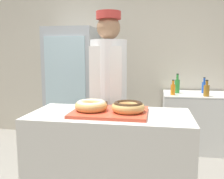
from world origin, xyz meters
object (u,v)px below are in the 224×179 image
donut_light_glaze (91,105)px  baker_person (109,95)px  bottle_blue (204,87)px  donut_chocolate_glaze (128,106)px  bottle_green (177,86)px  brownie_back_left (101,104)px  bottle_amber (206,90)px  serving_tray (110,112)px  beverage_fridge (73,86)px  bottle_orange (173,89)px  brownie_back_right (125,105)px  chest_freezer (195,121)px

donut_light_glaze → baker_person: size_ratio=0.15×
bottle_blue → donut_chocolate_glaze: bearing=-116.1°
donut_light_glaze → bottle_green: bottle_green is taller
brownie_back_left → bottle_amber: (1.13, 1.36, -0.05)m
serving_tray → brownie_back_left: brownie_back_left is taller
beverage_fridge → bottle_orange: (1.49, -0.17, 0.01)m
serving_tray → bottle_blue: bearing=60.0°
donut_chocolate_glaze → bottle_orange: (0.45, 1.59, -0.08)m
donut_chocolate_glaze → bottle_amber: size_ratio=1.19×
brownie_back_right → bottle_blue: (0.94, 1.65, -0.04)m
bottle_orange → bottle_green: bearing=68.8°
brownie_back_left → beverage_fridge: bearing=116.8°
brownie_back_right → bottle_orange: bottle_orange is taller
bottle_amber → baker_person: bearing=-139.8°
beverage_fridge → bottle_green: beverage_fridge is taller
donut_chocolate_glaze → bottle_green: bearing=73.7°
baker_person → bottle_blue: baker_person is taller
serving_tray → brownie_back_right: size_ratio=6.52×
bottle_orange → bottle_blue: bearing=29.1°
serving_tray → bottle_orange: bearing=69.1°
donut_chocolate_glaze → brownie_back_right: (-0.04, 0.19, -0.03)m
bottle_amber → serving_tray: bearing=-123.9°
chest_freezer → bottle_orange: bearing=-152.9°
brownie_back_right → bottle_blue: size_ratio=0.40×
donut_chocolate_glaze → bottle_blue: bottle_blue is taller
donut_light_glaze → brownie_back_left: size_ratio=2.87×
donut_light_glaze → bottle_orange: bottle_orange is taller
baker_person → brownie_back_left: bearing=-88.5°
donut_light_glaze → brownie_back_left: donut_light_glaze is taller
serving_tray → donut_light_glaze: donut_light_glaze is taller
baker_person → bottle_amber: bearing=40.2°
bottle_blue → bottle_orange: bottle_blue is taller
brownie_back_left → chest_freezer: size_ratio=0.10×
donut_chocolate_glaze → brownie_back_left: 0.32m
donut_chocolate_glaze → beverage_fridge: beverage_fridge is taller
baker_person → bottle_green: bearing=56.6°
brownie_back_right → chest_freezer: (0.83, 1.57, -0.53)m
baker_person → chest_freezer: baker_person is taller
baker_person → bottle_orange: bearing=54.6°
brownie_back_right → baker_person: (-0.22, 0.39, 0.01)m
donut_light_glaze → bottle_green: 1.95m
donut_chocolate_glaze → beverage_fridge: 2.05m
donut_light_glaze → baker_person: (0.03, 0.58, -0.01)m
bottle_orange → donut_light_glaze: bearing=-115.2°
donut_chocolate_glaze → brownie_back_left: size_ratio=2.87×
donut_chocolate_glaze → bottle_blue: 2.05m
serving_tray → bottle_amber: 1.84m
brownie_back_left → baker_person: 0.39m
donut_chocolate_glaze → baker_person: 0.64m
chest_freezer → bottle_amber: bearing=-67.2°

